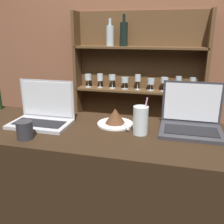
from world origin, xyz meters
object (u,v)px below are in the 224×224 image
at_px(laptop_near, 43,114).
at_px(laptop_far, 191,121).
at_px(cake_plate, 115,118).
at_px(water_glass, 141,120).
at_px(coffee_cup, 25,130).

height_order(laptop_near, laptop_far, laptop_far).
height_order(cake_plate, water_glass, water_glass).
distance_m(laptop_near, laptop_far, 0.81).
bearing_deg(coffee_cup, laptop_far, 21.64).
relative_size(laptop_near, laptop_far, 1.05).
xyz_separation_m(laptop_far, cake_plate, (-0.40, -0.02, -0.01)).
height_order(laptop_near, coffee_cup, laptop_near).
distance_m(water_glass, coffee_cup, 0.57).
height_order(laptop_near, cake_plate, laptop_near).
bearing_deg(laptop_near, laptop_far, 6.85).
bearing_deg(water_glass, laptop_near, 178.27).
relative_size(cake_plate, water_glass, 1.04).
height_order(laptop_far, coffee_cup, laptop_far).
bearing_deg(laptop_far, water_glass, -155.67).
bearing_deg(laptop_near, water_glass, -1.73).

